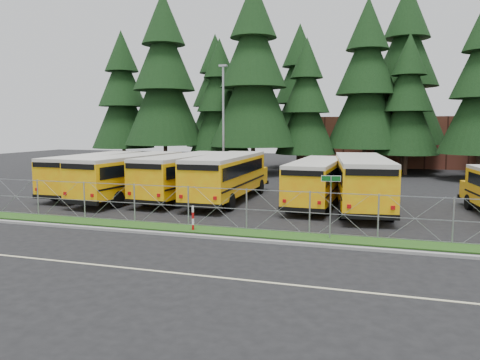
# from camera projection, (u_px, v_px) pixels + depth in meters

# --- Properties ---
(ground) EXTENTS (120.00, 120.00, 0.00)m
(ground) POSITION_uv_depth(u_px,v_px,m) (272.00, 227.00, 22.92)
(ground) COLOR black
(ground) RESTS_ON ground
(curb) EXTENTS (50.00, 0.25, 0.12)m
(curb) POSITION_uv_depth(u_px,v_px,m) (255.00, 241.00, 19.98)
(curb) COLOR gray
(curb) RESTS_ON ground
(grass_verge) EXTENTS (50.00, 1.40, 0.06)m
(grass_verge) POSITION_uv_depth(u_px,v_px,m) (263.00, 234.00, 21.31)
(grass_verge) COLOR #194112
(grass_verge) RESTS_ON ground
(road_lane_line) EXTENTS (50.00, 0.12, 0.01)m
(road_lane_line) POSITION_uv_depth(u_px,v_px,m) (215.00, 277.00, 15.34)
(road_lane_line) COLOR beige
(road_lane_line) RESTS_ON ground
(chainlink_fence) EXTENTS (44.00, 0.10, 2.00)m
(chainlink_fence) POSITION_uv_depth(u_px,v_px,m) (267.00, 210.00, 21.86)
(chainlink_fence) COLOR #989BA0
(chainlink_fence) RESTS_ON ground
(brick_building) EXTENTS (22.00, 10.00, 6.00)m
(brick_building) POSITION_uv_depth(u_px,v_px,m) (393.00, 141.00, 58.70)
(brick_building) COLOR brown
(brick_building) RESTS_ON ground
(bus_0) EXTENTS (2.79, 11.13, 2.91)m
(bus_0) POSITION_uv_depth(u_px,v_px,m) (97.00, 174.00, 33.61)
(bus_0) COLOR #FF9308
(bus_0) RESTS_ON ground
(bus_1) EXTENTS (3.75, 11.65, 3.00)m
(bus_1) POSITION_uv_depth(u_px,v_px,m) (133.00, 177.00, 31.51)
(bus_1) COLOR #FF9308
(bus_1) RESTS_ON ground
(bus_2) EXTENTS (3.57, 11.66, 3.01)m
(bus_2) POSITION_uv_depth(u_px,v_px,m) (188.00, 177.00, 31.58)
(bus_2) COLOR #FF9308
(bus_2) RESTS_ON ground
(bus_3) EXTENTS (2.94, 11.71, 3.06)m
(bus_3) POSITION_uv_depth(u_px,v_px,m) (228.00, 178.00, 30.60)
(bus_3) COLOR #FF9308
(bus_3) RESTS_ON ground
(bus_5) EXTENTS (2.79, 10.85, 2.83)m
(bus_5) POSITION_uv_depth(u_px,v_px,m) (317.00, 183.00, 29.12)
(bus_5) COLOR #FF9308
(bus_5) RESTS_ON ground
(bus_6) EXTENTS (4.39, 12.15, 3.11)m
(bus_6) POSITION_uv_depth(u_px,v_px,m) (361.00, 183.00, 27.67)
(bus_6) COLOR #FF9308
(bus_6) RESTS_ON ground
(street_sign) EXTENTS (0.83, 0.55, 2.81)m
(street_sign) POSITION_uv_depth(u_px,v_px,m) (331.00, 193.00, 20.19)
(street_sign) COLOR #989BA0
(street_sign) RESTS_ON ground
(striped_bollard) EXTENTS (0.11, 0.11, 1.20)m
(striped_bollard) POSITION_uv_depth(u_px,v_px,m) (193.00, 219.00, 21.98)
(striped_bollard) COLOR #B20C0C
(striped_bollard) RESTS_ON ground
(light_standard) EXTENTS (0.70, 0.35, 10.14)m
(light_standard) POSITION_uv_depth(u_px,v_px,m) (223.00, 119.00, 40.55)
(light_standard) COLOR #989BA0
(light_standard) RESTS_ON ground
(conifer_0) EXTENTS (7.18, 7.18, 15.87)m
(conifer_0) POSITION_uv_depth(u_px,v_px,m) (123.00, 100.00, 54.57)
(conifer_0) COLOR black
(conifer_0) RESTS_ON ground
(conifer_1) EXTENTS (8.75, 8.75, 19.36)m
(conifer_1) POSITION_uv_depth(u_px,v_px,m) (164.00, 82.00, 51.03)
(conifer_1) COLOR black
(conifer_1) RESTS_ON ground
(conifer_2) EXTENTS (6.44, 6.44, 14.25)m
(conifer_2) POSITION_uv_depth(u_px,v_px,m) (220.00, 105.00, 50.67)
(conifer_2) COLOR black
(conifer_2) RESTS_ON ground
(conifer_3) EXTENTS (8.74, 8.74, 19.33)m
(conifer_3) POSITION_uv_depth(u_px,v_px,m) (253.00, 78.00, 46.97)
(conifer_3) COLOR black
(conifer_3) RESTS_ON ground
(conifer_4) EXTENTS (6.25, 6.25, 13.82)m
(conifer_4) POSITION_uv_depth(u_px,v_px,m) (306.00, 106.00, 47.85)
(conifer_4) COLOR black
(conifer_4) RESTS_ON ground
(conifer_5) EXTENTS (8.09, 8.09, 17.90)m
(conifer_5) POSITION_uv_depth(u_px,v_px,m) (366.00, 86.00, 48.02)
(conifer_5) COLOR black
(conifer_5) RESTS_ON ground
(conifer_6) EXTENTS (6.35, 6.35, 14.03)m
(conifer_6) POSITION_uv_depth(u_px,v_px,m) (408.00, 105.00, 46.48)
(conifer_6) COLOR black
(conifer_6) RESTS_ON ground
(conifer_10) EXTENTS (7.27, 7.27, 16.09)m
(conifer_10) POSITION_uv_depth(u_px,v_px,m) (215.00, 100.00, 57.76)
(conifer_10) COLOR black
(conifer_10) RESTS_ON ground
(conifer_11) EXTENTS (7.48, 7.48, 16.54)m
(conifer_11) POSITION_uv_depth(u_px,v_px,m) (299.00, 97.00, 54.03)
(conifer_11) COLOR black
(conifer_11) RESTS_ON ground
(conifer_12) EXTENTS (9.11, 9.11, 20.14)m
(conifer_12) POSITION_uv_depth(u_px,v_px,m) (405.00, 78.00, 50.40)
(conifer_12) COLOR black
(conifer_12) RESTS_ON ground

